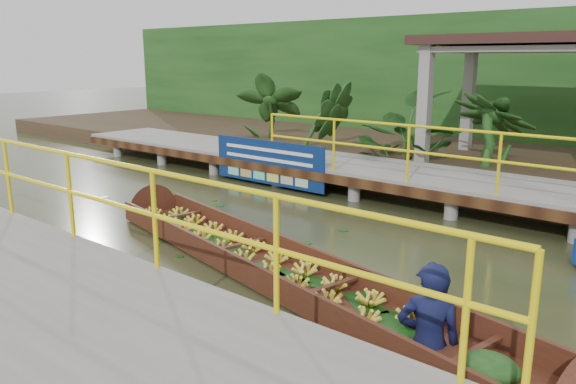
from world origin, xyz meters
The scene contains 8 objects.
ground centered at (0.00, 0.00, 0.00)m, with size 80.00×80.00×0.00m, color #292E17.
land_strip centered at (0.00, 7.50, 0.23)m, with size 30.00×8.00×0.45m, color #34271A.
far_dock centered at (0.02, 3.43, 0.48)m, with size 16.00×2.06×1.66m.
pavilion centered at (3.00, 6.30, 2.82)m, with size 4.40×3.00×3.00m.
foliage_backdrop centered at (0.00, 10.00, 2.00)m, with size 30.00×0.80×4.00m, color #183E14.
vendor_boat centered at (2.81, -1.34, 0.23)m, with size 9.17×2.78×2.05m.
blue_banner centered at (-1.06, 2.48, 0.56)m, with size 3.01×0.04×0.94m.
tropical_plants centered at (2.25, 5.30, 1.37)m, with size 14.47×1.47×1.83m.
Camera 1 is at (6.84, -6.30, 2.71)m, focal length 35.00 mm.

